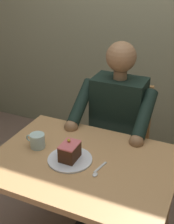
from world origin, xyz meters
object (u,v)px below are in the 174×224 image
object	(u,v)px
cake_slice	(70,151)
coffee_cup	(37,140)
dining_table	(83,174)
dessert_spoon	(97,171)
chair	(121,137)
seated_person	(114,130)

from	to	relation	value
cake_slice	coffee_cup	size ratio (longest dim) A/B	0.99
dining_table	dessert_spoon	bearing A→B (deg)	152.46
cake_slice	chair	bearing A→B (deg)	-95.34
coffee_cup	dessert_spoon	bearing A→B (deg)	170.32
seated_person	coffee_cup	bearing A→B (deg)	59.16
coffee_cup	seated_person	bearing A→B (deg)	-120.84
chair	dessert_spoon	bearing A→B (deg)	98.58
seated_person	coffee_cup	xyz separation A→B (m)	(0.30, 0.50, 0.12)
seated_person	dessert_spoon	size ratio (longest dim) A/B	8.81
chair	cake_slice	xyz separation A→B (m)	(0.07, 0.71, 0.29)
dining_table	cake_slice	size ratio (longest dim) A/B	8.38
cake_slice	coffee_cup	distance (m)	0.24
coffee_cup	dessert_spoon	size ratio (longest dim) A/B	0.85
cake_slice	dessert_spoon	world-z (taller)	cake_slice
chair	dessert_spoon	xyz separation A→B (m)	(-0.11, 0.74, 0.23)
chair	seated_person	xyz separation A→B (m)	(0.00, 0.17, 0.16)
dining_table	coffee_cup	xyz separation A→B (m)	(0.30, -0.01, 0.14)
coffee_cup	dessert_spoon	xyz separation A→B (m)	(-0.41, 0.07, -0.04)
cake_slice	dessert_spoon	xyz separation A→B (m)	(-0.18, 0.03, -0.05)
dining_table	coffee_cup	bearing A→B (deg)	-2.25
chair	cake_slice	world-z (taller)	chair
seated_person	chair	bearing A→B (deg)	-90.00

